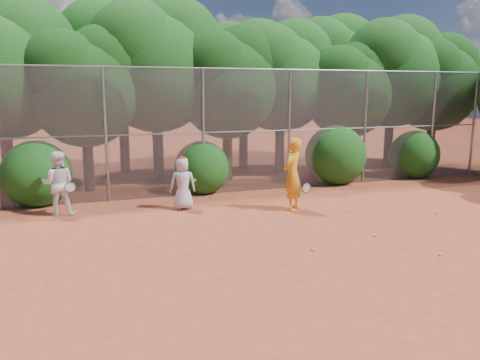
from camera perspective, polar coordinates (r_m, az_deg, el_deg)
name	(u,v)px	position (r m, az deg, el deg)	size (l,w,h in m)	color
ground	(323,248)	(10.25, 10.05, -8.20)	(80.00, 80.00, 0.00)	#A34024
fence_back	(230,130)	(15.22, -1.24, 6.08)	(20.05, 0.09, 4.03)	gray
tree_1	(1,63)	(17.10, -27.10, 12.54)	(4.64, 4.03, 6.35)	black
tree_2	(85,82)	(16.25, -18.36, 11.26)	(3.99, 3.47, 5.47)	black
tree_3	(157,60)	(17.53, -10.12, 14.22)	(4.89, 4.26, 6.70)	black
tree_4	(228,78)	(17.50, -1.46, 12.30)	(4.19, 3.64, 5.73)	black
tree_5	(282,72)	(19.17, 5.11, 13.00)	(4.51, 3.92, 6.17)	black
tree_6	(349,87)	(19.45, 13.16, 11.02)	(3.86, 3.36, 5.29)	black
tree_7	(393,67)	(21.40, 18.20, 12.91)	(4.77, 4.14, 6.53)	black
tree_8	(436,79)	(22.41, 22.74, 11.31)	(4.25, 3.70, 5.82)	black
tree_10	(122,57)	(19.59, -14.20, 14.37)	(5.15, 4.48, 7.06)	black
tree_11	(244,70)	(20.28, 0.55, 13.25)	(4.64, 4.03, 6.35)	black
tree_12	(331,64)	(22.75, 11.06, 13.67)	(5.02, 4.37, 6.88)	black
bush_0	(36,171)	(14.94, -23.58, 1.02)	(2.00, 2.00, 2.00)	#114611
bush_1	(202,165)	(15.39, -4.69, 1.78)	(1.80, 1.80, 1.80)	#114611
bush_2	(335,153)	(17.30, 11.55, 3.27)	(2.20, 2.20, 2.20)	#114611
bush_3	(414,153)	(19.34, 20.49, 3.14)	(1.90, 1.90, 1.90)	#114611
player_yellow	(292,174)	(13.12, 6.40, 0.71)	(0.94, 0.86, 2.04)	orange
player_teen	(183,183)	(13.26, -6.99, -0.38)	(0.75, 0.51, 1.51)	silver
player_white	(58,183)	(13.46, -21.29, -0.39)	(0.93, 0.79, 1.73)	white
ball_0	(374,235)	(11.28, 16.06, -6.51)	(0.07, 0.07, 0.07)	#B2CF25
ball_1	(350,211)	(13.35, 13.25, -3.68)	(0.07, 0.07, 0.07)	#B2CF25
ball_2	(440,255)	(10.46, 23.20, -8.36)	(0.07, 0.07, 0.07)	#B2CF25
ball_3	(436,213)	(13.84, 22.78, -3.74)	(0.07, 0.07, 0.07)	#B2CF25
ball_4	(312,249)	(10.06, 8.81, -8.33)	(0.07, 0.07, 0.07)	#B2CF25
ball_5	(346,197)	(15.04, 12.84, -2.03)	(0.07, 0.07, 0.07)	#B2CF25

